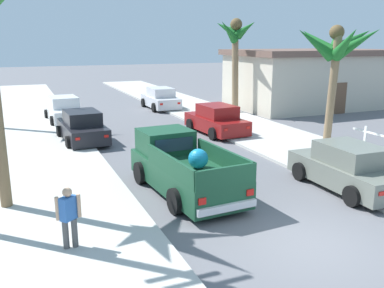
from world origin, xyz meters
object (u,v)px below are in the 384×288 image
(palm_tree_right_fore, at_px, (337,49))
(palm_tree_right_mid, at_px, (235,40))
(pickup_truck, at_px, (182,168))
(car_left_far, at_px, (82,128))
(car_right_mid, at_px, (348,168))
(car_left_mid, at_px, (216,120))
(car_right_near, at_px, (161,99))
(pedestrian, at_px, (69,216))
(car_left_near, at_px, (64,110))
(roadside_house, at_px, (309,78))

(palm_tree_right_fore, distance_m, palm_tree_right_mid, 9.85)
(pickup_truck, bearing_deg, car_left_far, 103.34)
(car_right_mid, height_order, palm_tree_right_fore, palm_tree_right_fore)
(car_left_mid, bearing_deg, car_right_near, 90.32)
(car_right_near, bearing_deg, palm_tree_right_mid, -44.52)
(pedestrian, bearing_deg, car_right_near, 65.85)
(car_left_far, bearing_deg, car_right_near, 50.87)
(car_left_mid, xyz_separation_m, car_left_far, (-6.85, 0.78, 0.00))
(car_left_near, distance_m, car_right_mid, 17.58)
(car_right_mid, relative_size, pedestrian, 2.70)
(pickup_truck, distance_m, car_left_mid, 8.96)
(car_right_mid, relative_size, palm_tree_right_mid, 0.69)
(car_left_near, xyz_separation_m, car_left_far, (0.21, -5.76, 0.00))
(car_left_near, xyz_separation_m, car_right_near, (7.02, 2.60, 0.00))
(palm_tree_right_mid, relative_size, pedestrian, 3.93)
(palm_tree_right_fore, relative_size, palm_tree_right_mid, 0.88)
(pickup_truck, height_order, car_right_mid, pickup_truck)
(car_right_near, xyz_separation_m, pedestrian, (-8.74, -19.50, 0.20))
(car_left_far, bearing_deg, car_left_mid, -6.49)
(car_left_near, bearing_deg, palm_tree_right_mid, -6.60)
(car_left_near, bearing_deg, palm_tree_right_fore, -45.99)
(car_right_mid, bearing_deg, palm_tree_right_mid, 75.97)
(car_left_mid, xyz_separation_m, palm_tree_right_fore, (3.66, -4.57, 3.76))
(car_right_mid, height_order, pedestrian, pedestrian)
(palm_tree_right_mid, relative_size, roadside_house, 0.55)
(car_right_near, bearing_deg, car_left_mid, -89.68)
(car_right_mid, bearing_deg, car_left_mid, 91.24)
(car_right_near, height_order, palm_tree_right_fore, palm_tree_right_fore)
(pedestrian, bearing_deg, car_left_near, 84.17)
(car_right_near, height_order, car_left_mid, same)
(car_right_mid, relative_size, car_left_far, 0.99)
(car_left_near, xyz_separation_m, palm_tree_right_fore, (10.73, -11.11, 3.76))
(car_left_near, bearing_deg, car_left_far, -87.87)
(pickup_truck, relative_size, car_left_far, 1.23)
(palm_tree_right_fore, bearing_deg, roadside_house, 56.77)
(pickup_truck, bearing_deg, car_left_mid, 56.91)
(roadside_house, bearing_deg, car_right_mid, -123.89)
(car_left_near, bearing_deg, pickup_truck, -81.18)
(car_left_near, height_order, pedestrian, pedestrian)
(roadside_house, bearing_deg, car_left_far, -163.85)
(car_right_near, bearing_deg, roadside_house, -17.70)
(pickup_truck, relative_size, pedestrian, 3.35)
(car_left_far, distance_m, palm_tree_right_fore, 12.38)
(car_left_near, height_order, car_left_mid, same)
(pickup_truck, xyz_separation_m, car_left_near, (-2.18, 14.04, -0.07))
(car_left_mid, height_order, pedestrian, pedestrian)
(car_right_near, relative_size, car_left_far, 0.98)
(car_left_near, xyz_separation_m, car_left_mid, (7.07, -6.54, 0.00))
(car_left_mid, bearing_deg, car_right_mid, -88.76)
(palm_tree_right_mid, height_order, pedestrian, palm_tree_right_mid)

